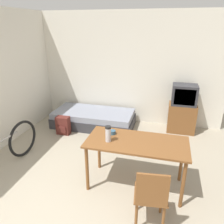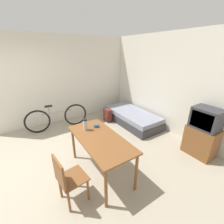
{
  "view_description": "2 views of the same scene",
  "coord_description": "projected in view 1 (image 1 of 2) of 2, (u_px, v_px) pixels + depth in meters",
  "views": [
    {
      "loc": [
        1.18,
        -1.41,
        2.36
      ],
      "look_at": [
        0.23,
        2.2,
        0.87
      ],
      "focal_mm": 35.0,
      "sensor_mm": 36.0,
      "label": 1
    },
    {
      "loc": [
        2.87,
        0.32,
        2.24
      ],
      "look_at": [
        0.32,
        1.98,
        0.98
      ],
      "focal_mm": 24.0,
      "sensor_mm": 36.0,
      "label": 2
    }
  ],
  "objects": [
    {
      "name": "wall_back",
      "position": [
        121.0,
        69.0,
        5.42
      ],
      "size": [
        5.02,
        0.06,
        2.7
      ],
      "color": "silver",
      "rests_on": "ground_plane"
    },
    {
      "name": "daybed",
      "position": [
        94.0,
        118.0,
        5.46
      ],
      "size": [
        1.99,
        0.94,
        0.39
      ],
      "color": "#333338",
      "rests_on": "ground_plane"
    },
    {
      "name": "tv",
      "position": [
        183.0,
        109.0,
        5.04
      ],
      "size": [
        0.62,
        0.42,
        1.14
      ],
      "color": "brown",
      "rests_on": "ground_plane"
    },
    {
      "name": "dining_table",
      "position": [
        137.0,
        147.0,
        3.22
      ],
      "size": [
        1.49,
        0.7,
        0.78
      ],
      "color": "brown",
      "rests_on": "ground_plane"
    },
    {
      "name": "wooden_chair",
      "position": [
        151.0,
        196.0,
        2.57
      ],
      "size": [
        0.44,
        0.44,
        0.87
      ],
      "color": "brown",
      "rests_on": "ground_plane"
    },
    {
      "name": "bicycle",
      "position": [
        0.0,
        153.0,
        3.68
      ],
      "size": [
        0.22,
        1.79,
        0.78
      ],
      "color": "black",
      "rests_on": "ground_plane"
    },
    {
      "name": "thermos_flask",
      "position": [
        108.0,
        133.0,
        3.15
      ],
      "size": [
        0.09,
        0.09,
        0.24
      ],
      "color": "#B7B7BC",
      "rests_on": "dining_table"
    },
    {
      "name": "mate_bowl",
      "position": [
        112.0,
        132.0,
        3.39
      ],
      "size": [
        0.1,
        0.1,
        0.06
      ],
      "color": "#335670",
      "rests_on": "dining_table"
    },
    {
      "name": "backpack",
      "position": [
        63.0,
        126.0,
        5.03
      ],
      "size": [
        0.3,
        0.2,
        0.43
      ],
      "color": "#56231E",
      "rests_on": "ground_plane"
    }
  ]
}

